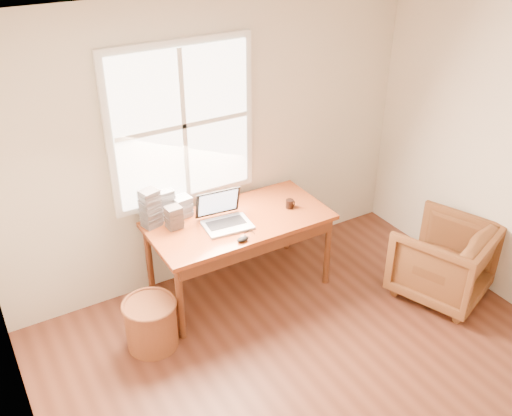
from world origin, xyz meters
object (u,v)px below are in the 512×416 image
at_px(armchair, 443,260).
at_px(cd_stack_a, 165,204).
at_px(laptop, 227,211).
at_px(coffee_mug, 290,204).
at_px(wicker_stool, 151,324).
at_px(desk, 239,221).

bearing_deg(armchair, cd_stack_a, -53.27).
xyz_separation_m(laptop, coffee_mug, (0.64, 0.00, -0.12)).
relative_size(wicker_stool, laptop, 0.95).
relative_size(desk, cd_stack_a, 5.96).
bearing_deg(coffee_mug, desk, -167.83).
bearing_deg(coffee_mug, wicker_stool, -151.89).
bearing_deg(coffee_mug, armchair, -22.17).
bearing_deg(armchair, laptop, -49.09).
distance_m(wicker_stool, coffee_mug, 1.61).
xyz_separation_m(armchair, laptop, (-1.69, 0.92, 0.55)).
bearing_deg(wicker_stool, armchair, -15.23).
distance_m(armchair, cd_stack_a, 2.53).
bearing_deg(cd_stack_a, armchair, -32.79).
distance_m(coffee_mug, cd_stack_a, 1.11).
bearing_deg(cd_stack_a, desk, -33.76).
distance_m(wicker_stool, laptop, 1.12).
bearing_deg(wicker_stool, laptop, 15.55).
relative_size(armchair, cd_stack_a, 2.92).
height_order(laptop, cd_stack_a, laptop).
height_order(coffee_mug, cd_stack_a, cd_stack_a).
bearing_deg(wicker_stool, coffee_mug, 9.09).
distance_m(desk, laptop, 0.24).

